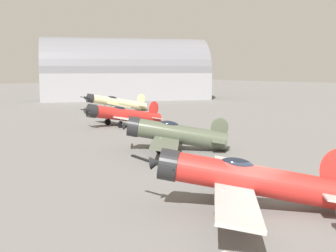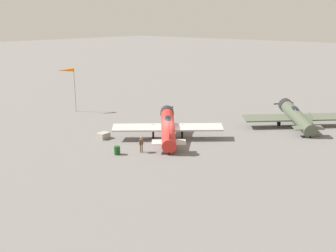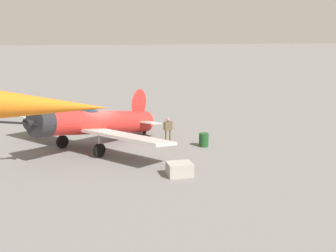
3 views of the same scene
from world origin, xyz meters
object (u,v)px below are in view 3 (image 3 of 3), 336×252
(ground_crew_mechanic, at_px, (168,128))
(fuel_drum, at_px, (204,140))
(windsock_mast, at_px, (29,121))
(airplane_foreground, at_px, (93,123))
(equipment_crate, at_px, (180,169))

(ground_crew_mechanic, height_order, fuel_drum, ground_crew_mechanic)
(ground_crew_mechanic, xyz_separation_m, windsock_mast, (20.28, -5.96, 4.83))
(windsock_mast, bearing_deg, airplane_foreground, 176.50)
(ground_crew_mechanic, bearing_deg, equipment_crate, 164.01)
(equipment_crate, bearing_deg, windsock_mast, -21.11)
(fuel_drum, bearing_deg, airplane_foreground, -96.72)
(windsock_mast, bearing_deg, fuel_drum, 157.13)
(equipment_crate, distance_m, windsock_mast, 15.69)
(ground_crew_mechanic, distance_m, equipment_crate, 6.63)
(ground_crew_mechanic, bearing_deg, airplane_foreground, 86.54)
(airplane_foreground, bearing_deg, windsock_mast, 44.54)
(airplane_foreground, bearing_deg, fuel_drum, 131.32)
(airplane_foreground, xyz_separation_m, windsock_mast, (19.72, -1.21, 4.19))
(fuel_drum, distance_m, windsock_mast, 21.23)
(fuel_drum, bearing_deg, equipment_crate, -27.30)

